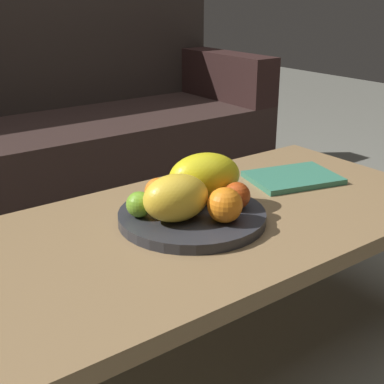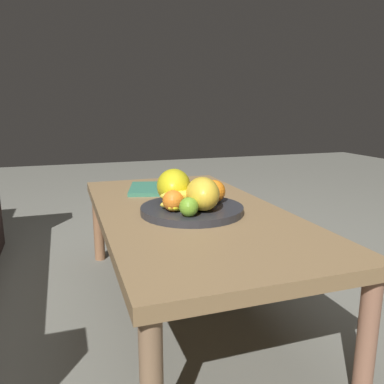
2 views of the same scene
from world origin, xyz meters
TOP-DOWN VIEW (x-y plane):
  - ground_plane at (0.00, 0.00)m, footprint 8.00×8.00m
  - coffee_table at (0.00, 0.00)m, footprint 1.26×0.64m
  - couch at (0.14, 1.16)m, footprint 1.70×0.70m
  - fruit_bowl at (-0.05, 0.01)m, footprint 0.36×0.36m
  - melon_large_front at (0.02, 0.05)m, footprint 0.21×0.17m
  - melon_smaller_beside at (-0.11, -0.01)m, footprint 0.17×0.14m
  - orange_front at (-0.03, -0.08)m, footprint 0.08×0.08m
  - orange_left at (-0.10, 0.09)m, footprint 0.07×0.07m
  - apple_front at (0.04, -0.04)m, footprint 0.07×0.07m
  - apple_left at (-0.17, 0.06)m, footprint 0.06×0.06m
  - banana_bunch at (-0.07, 0.05)m, footprint 0.16×0.15m
  - magazine at (0.35, 0.06)m, footprint 0.29×0.24m

SIDE VIEW (x-z plane):
  - ground_plane at x=0.00m, z-range 0.00..0.00m
  - couch at x=0.14m, z-range -0.15..0.75m
  - coffee_table at x=0.00m, z-range 0.15..0.54m
  - magazine at x=0.35m, z-range 0.39..0.40m
  - fruit_bowl at x=-0.05m, z-range 0.39..0.41m
  - banana_bunch at x=-0.07m, z-range 0.41..0.47m
  - apple_left at x=-0.17m, z-range 0.41..0.47m
  - apple_front at x=0.04m, z-range 0.41..0.48m
  - orange_left at x=-0.10m, z-range 0.41..0.48m
  - orange_front at x=-0.03m, z-range 0.41..0.49m
  - melon_smaller_beside at x=-0.11m, z-range 0.41..0.52m
  - melon_large_front at x=0.02m, z-range 0.41..0.53m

